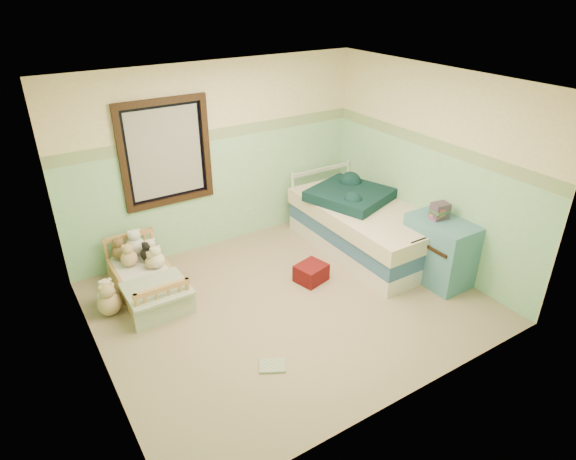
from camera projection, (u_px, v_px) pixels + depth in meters
floor at (289, 303)px, 5.80m from camera, size 4.20×3.60×0.02m
ceiling at (289, 84)px, 4.63m from camera, size 4.20×3.60×0.02m
wall_back at (217, 158)px, 6.56m from camera, size 4.20×0.04×2.50m
wall_front at (412, 286)px, 3.86m from camera, size 4.20×0.04×2.50m
wall_left at (83, 260)px, 4.22m from camera, size 0.04×3.60×2.50m
wall_right at (430, 168)px, 6.21m from camera, size 0.04×3.60×2.50m
wainscot_mint at (220, 193)px, 6.78m from camera, size 4.20×0.01×1.50m
border_strip at (216, 134)px, 6.40m from camera, size 4.20×0.01×0.15m
window_frame at (166, 153)px, 6.11m from camera, size 1.16×0.06×1.36m
window_blinds at (166, 153)px, 6.12m from camera, size 0.92×0.01×1.12m
toddler_bed_frame at (148, 288)px, 5.91m from camera, size 0.63×1.27×0.16m
toddler_mattress at (146, 278)px, 5.84m from camera, size 0.58×1.21×0.12m
patchwork_quilt at (157, 289)px, 5.51m from camera, size 0.69×0.63×0.03m
plush_bed_brown at (120, 252)px, 6.07m from camera, size 0.20×0.20×0.20m
plush_bed_white at (136, 246)px, 6.16m from camera, size 0.24×0.24×0.24m
plush_bed_tan at (129, 258)px, 5.93m from camera, size 0.20×0.20×0.20m
plush_bed_dark at (148, 254)px, 6.04m from camera, size 0.18×0.18×0.18m
plush_floor_cream at (108, 296)px, 5.70m from camera, size 0.23×0.23×0.23m
plush_floor_tan at (109, 304)px, 5.53m from camera, size 0.27×0.27×0.27m
twin_bed_frame at (364, 242)px, 6.85m from camera, size 1.08×2.15×0.22m
twin_boxspring at (365, 228)px, 6.75m from camera, size 1.08×2.15×0.22m
twin_mattress at (366, 214)px, 6.65m from camera, size 1.12×2.20×0.22m
teal_blanket at (350, 195)px, 6.77m from camera, size 1.18×1.21×0.14m
dresser at (439, 250)px, 6.05m from camera, size 0.51×0.81×0.81m
book_stack at (440, 211)px, 5.88m from camera, size 0.22×0.18×0.20m
red_pillow at (311, 273)px, 6.15m from camera, size 0.42×0.39×0.22m
floor_book at (272, 366)px, 4.83m from camera, size 0.32×0.30×0.02m
extra_plush_0 at (157, 260)px, 5.89m from camera, size 0.19×0.19×0.19m
extra_plush_1 at (152, 262)px, 5.89m from camera, size 0.16×0.16×0.16m
extra_plush_2 at (151, 252)px, 6.07m from camera, size 0.19×0.19×0.19m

